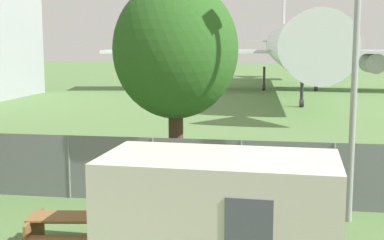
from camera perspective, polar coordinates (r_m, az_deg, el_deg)
name	(u,v)px	position (r m, az deg, el deg)	size (l,w,h in m)	color
perimeter_fence	(153,170)	(15.58, -4.23, -5.33)	(56.07, 0.07, 1.90)	slate
airplane	(292,46)	(51.20, 10.59, 7.79)	(36.95, 45.33, 12.64)	white
portable_cabin	(220,216)	(10.74, 2.96, -10.19)	(4.68, 2.57, 2.42)	beige
picnic_bench_near_cabin	(67,228)	(12.58, -13.22, -11.15)	(1.86, 1.64, 0.76)	brown
tree_far_right	(176,51)	(16.20, -1.77, 7.40)	(3.78, 3.78, 6.47)	#4C3823
light_mast	(358,7)	(14.02, 17.26, 11.41)	(0.44, 0.44, 9.13)	#99999E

